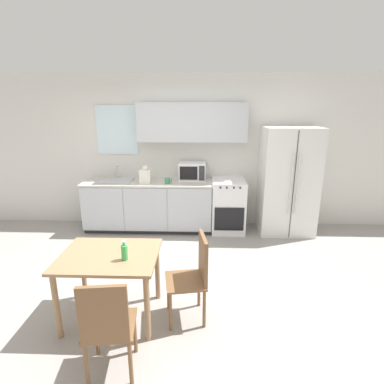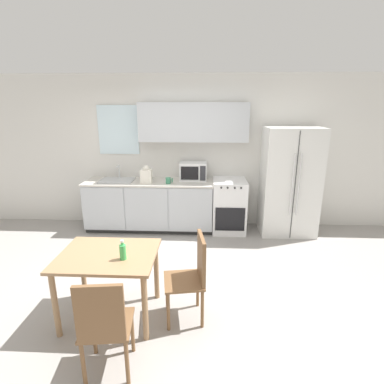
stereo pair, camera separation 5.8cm
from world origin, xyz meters
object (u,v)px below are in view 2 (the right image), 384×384
object	(u,v)px
dining_table	(109,264)
dining_chair_side	(193,272)
dining_chair_near	(104,323)
drink_bottle	(123,251)
microwave	(193,171)
refrigerator	(289,182)
coffee_mug	(169,180)
oven_range	(229,205)

from	to	relation	value
dining_table	dining_chair_side	bearing A→B (deg)	1.18
dining_chair_near	dining_chair_side	world-z (taller)	same
dining_table	dining_chair_near	bearing A→B (deg)	-75.21
dining_table	drink_bottle	size ratio (longest dim) A/B	4.88
dining_table	microwave	bearing A→B (deg)	73.06
refrigerator	coffee_mug	world-z (taller)	refrigerator
refrigerator	coffee_mug	xyz separation A→B (m)	(-2.06, -0.12, 0.03)
coffee_mug	oven_range	bearing A→B (deg)	7.52
microwave	dining_chair_side	distance (m)	2.53
oven_range	drink_bottle	size ratio (longest dim) A/B	4.62
dining_chair_side	coffee_mug	bearing A→B (deg)	3.57
oven_range	dining_table	size ratio (longest dim) A/B	0.95
oven_range	microwave	world-z (taller)	microwave
refrigerator	microwave	size ratio (longest dim) A/B	3.88
coffee_mug	dining_table	distance (m)	2.28
coffee_mug	dining_table	xyz separation A→B (m)	(-0.35, -2.23, -0.33)
microwave	coffee_mug	world-z (taller)	microwave
microwave	dining_table	distance (m)	2.64
oven_range	dining_table	bearing A→B (deg)	-120.60
coffee_mug	dining_table	world-z (taller)	coffee_mug
coffee_mug	drink_bottle	xyz separation A→B (m)	(-0.16, -2.33, -0.13)
microwave	drink_bottle	size ratio (longest dim) A/B	2.35
coffee_mug	drink_bottle	bearing A→B (deg)	-94.04
microwave	coffee_mug	bearing A→B (deg)	-146.74
refrigerator	drink_bottle	bearing A→B (deg)	-132.25
refrigerator	coffee_mug	bearing A→B (deg)	-176.66
dining_table	dining_chair_near	distance (m)	0.79
dining_chair_side	drink_bottle	size ratio (longest dim) A/B	4.63
oven_range	dining_chair_near	bearing A→B (deg)	-110.94
microwave	dining_chair_near	bearing A→B (deg)	-99.72
dining_table	dining_chair_side	world-z (taller)	dining_chair_side
dining_chair_side	drink_bottle	world-z (taller)	same
microwave	drink_bottle	world-z (taller)	microwave
coffee_mug	dining_chair_near	world-z (taller)	coffee_mug
dining_table	oven_range	bearing A→B (deg)	59.40
dining_table	dining_chair_near	world-z (taller)	dining_chair_near
drink_bottle	microwave	bearing A→B (deg)	77.57
oven_range	drink_bottle	bearing A→B (deg)	-116.16
microwave	coffee_mug	xyz separation A→B (m)	(-0.41, -0.27, -0.11)
microwave	coffee_mug	size ratio (longest dim) A/B	3.90
dining_chair_near	dining_chair_side	bearing A→B (deg)	42.94
dining_chair_near	refrigerator	bearing A→B (deg)	47.95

